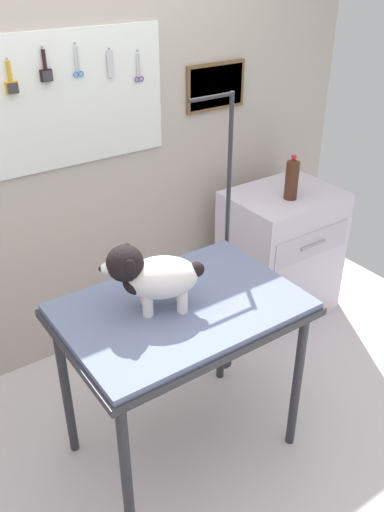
# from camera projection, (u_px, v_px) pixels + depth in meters

# --- Properties ---
(ground) EXTENTS (4.40, 4.00, 0.04)m
(ground) POSITION_uv_depth(u_px,v_px,m) (196.00, 487.00, 2.53)
(ground) COLOR silver
(rear_wall_panel) EXTENTS (4.00, 0.11, 2.30)m
(rear_wall_panel) POSITION_uv_depth(u_px,v_px,m) (59.00, 169.00, 2.85)
(rear_wall_panel) COLOR #BBADA2
(rear_wall_panel) RESTS_ON ground
(grooming_table) EXTENTS (1.04, 0.70, 0.87)m
(grooming_table) POSITION_uv_depth(u_px,v_px,m) (181.00, 320.00, 2.33)
(grooming_table) COLOR #2D2D33
(grooming_table) RESTS_ON ground
(grooming_arm) EXTENTS (0.30, 0.11, 1.61)m
(grooming_arm) POSITION_uv_depth(u_px,v_px,m) (225.00, 256.00, 2.87)
(grooming_arm) COLOR #2D2D33
(grooming_arm) RESTS_ON ground
(dog) EXTENTS (0.41, 0.30, 0.31)m
(dog) POSITION_uv_depth(u_px,v_px,m) (151.00, 275.00, 2.18)
(dog) COLOR white
(dog) RESTS_ON grooming_table
(cabinet_right) EXTENTS (0.68, 0.54, 0.87)m
(cabinet_right) POSITION_uv_depth(u_px,v_px,m) (280.00, 254.00, 3.52)
(cabinet_right) COLOR silver
(cabinet_right) RESTS_ON ground
(soda_bottle) EXTENTS (0.08, 0.08, 0.27)m
(soda_bottle) POSITION_uv_depth(u_px,v_px,m) (292.00, 179.00, 3.17)
(soda_bottle) COLOR #462417
(soda_bottle) RESTS_ON cabinet_right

